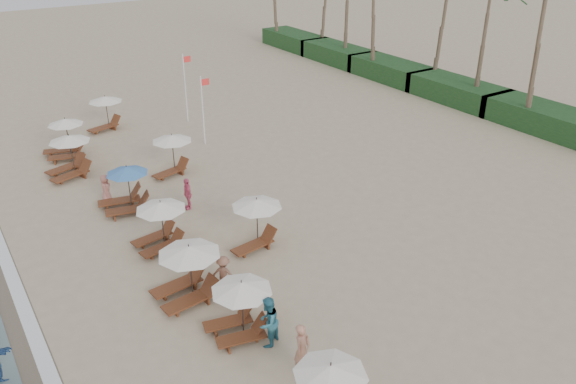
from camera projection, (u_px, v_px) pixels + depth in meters
ground at (356, 288)px, 22.36m from camera, size 160.00×160.00×0.00m
foam_line at (4, 257)px, 24.31m from camera, size 0.50×140.00×0.02m
shrub_hedge at (457, 91)px, 43.65m from camera, size 3.20×53.00×1.60m
lounger_station_1 at (238, 308)px, 19.48m from camera, size 2.42×2.16×2.11m
lounger_station_2 at (185, 273)px, 21.34m from camera, size 2.75×2.41×2.22m
lounger_station_3 at (158, 225)px, 24.61m from camera, size 2.51×2.21×2.16m
lounger_station_4 at (124, 191)px, 27.75m from camera, size 2.61×2.37×2.25m
lounger_station_5 at (67, 158)px, 31.28m from camera, size 2.72×2.55×2.34m
lounger_station_6 at (64, 141)px, 33.65m from camera, size 2.61×2.50×2.37m
inland_station_0 at (255, 219)px, 24.49m from camera, size 2.71×2.24×2.22m
inland_station_1 at (171, 151)px, 31.37m from camera, size 2.72×2.24×2.22m
inland_station_2 at (104, 111)px, 37.78m from camera, size 2.82×2.24×2.22m
beachgoer_near at (302, 349)px, 17.93m from camera, size 0.80×0.70×1.85m
beachgoer_mid_a at (268, 322)px, 19.08m from camera, size 1.15×1.08×1.89m
beachgoer_mid_b at (224, 273)px, 21.98m from camera, size 1.06×1.07×1.48m
beachgoer_far_a at (187, 193)px, 27.94m from camera, size 0.53×1.01×1.65m
beachgoer_far_b at (106, 189)px, 28.58m from camera, size 0.72×0.87×1.52m
flag_pole_near at (203, 107)px, 35.01m from camera, size 0.59×0.08×4.36m
flag_pole_far at (186, 85)px, 38.69m from camera, size 0.60×0.08×4.74m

